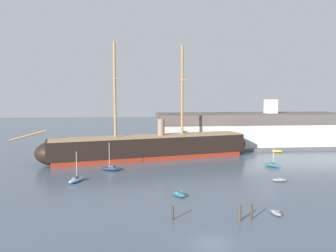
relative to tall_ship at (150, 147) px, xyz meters
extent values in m
plane|color=#4C5B6B|center=(4.19, -48.07, -3.00)|extent=(400.00, 400.00, 0.00)
cube|color=maroon|center=(0.00, 0.00, -2.40)|extent=(46.79, 17.09, 1.21)
cube|color=black|center=(0.00, 0.00, 0.37)|extent=(48.74, 17.80, 4.32)
ellipsoid|color=black|center=(-21.68, -4.94, -0.24)|extent=(9.93, 8.29, 5.52)
ellipsoid|color=black|center=(21.68, 4.94, -0.24)|extent=(9.93, 8.29, 5.52)
cube|color=#9E7F5B|center=(0.00, 0.00, 2.65)|extent=(47.66, 17.02, 0.26)
cylinder|color=#A37A4C|center=(-8.25, -1.88, 13.74)|extent=(0.60, 0.60, 22.44)
cylinder|color=#A37A4C|center=(-8.25, -1.88, 16.44)|extent=(2.81, 11.36, 0.24)
cylinder|color=#A37A4C|center=(8.25, 1.88, 13.74)|extent=(0.60, 0.60, 22.44)
cylinder|color=#A37A4C|center=(8.25, 1.88, 16.44)|extent=(2.81, 11.36, 0.24)
cylinder|color=#A37A4C|center=(-26.97, -6.14, 3.92)|extent=(7.55, 2.12, 2.30)
cylinder|color=gray|center=(2.83, 0.64, 4.68)|extent=(1.73, 1.73, 4.32)
ellipsoid|color=gray|center=(14.82, -40.18, -2.73)|extent=(1.30, 2.43, 0.55)
cube|color=beige|center=(14.82, -40.18, -2.52)|extent=(0.88, 0.32, 0.08)
ellipsoid|color=#236670|center=(3.06, -30.83, -2.66)|extent=(2.57, 3.15, 0.69)
cube|color=#B2ADA3|center=(3.06, -30.83, -2.40)|extent=(1.06, 0.78, 0.11)
ellipsoid|color=#7FB2D6|center=(-14.46, -20.49, -2.59)|extent=(2.99, 4.44, 0.82)
cube|color=#4C4C51|center=(-14.56, -20.68, -2.13)|extent=(1.10, 1.27, 0.43)
cylinder|color=silver|center=(-14.37, -20.29, 0.13)|extent=(0.11, 0.11, 4.95)
ellipsoid|color=gray|center=(22.65, -23.95, -2.68)|extent=(2.84, 1.53, 0.64)
cube|color=beige|center=(22.65, -23.95, -2.44)|extent=(0.38, 1.03, 0.10)
ellipsoid|color=#1E284C|center=(-8.86, -11.87, -2.57)|extent=(4.74, 2.98, 0.87)
cube|color=#4C4C51|center=(-8.64, -11.95, -2.08)|extent=(1.34, 1.13, 0.46)
cylinder|color=silver|center=(-9.07, -11.78, 0.32)|extent=(0.11, 0.11, 5.25)
ellipsoid|color=#236670|center=(26.36, -11.87, -2.64)|extent=(3.21, 3.74, 0.73)
cube|color=#4C4C51|center=(26.25, -11.72, -2.23)|extent=(1.08, 1.14, 0.38)
cylinder|color=silver|center=(26.48, -12.02, -0.22)|extent=(0.10, 0.10, 4.39)
ellipsoid|color=gold|center=(-25.02, 8.11, -2.61)|extent=(3.33, 3.38, 0.78)
cube|color=#4C4C51|center=(-24.86, 7.95, -1.98)|extent=(1.36, 1.37, 0.78)
ellipsoid|color=gold|center=(35.22, 5.67, -2.65)|extent=(3.23, 2.24, 0.70)
cube|color=#4C4C51|center=(35.22, 5.67, -2.39)|extent=(0.64, 1.12, 0.11)
ellipsoid|color=#236670|center=(5.88, 13.96, -2.61)|extent=(3.42, 1.61, 0.78)
cube|color=#4C4C51|center=(5.65, 13.94, -1.99)|extent=(1.08, 0.97, 0.78)
cylinder|color=#423323|center=(10.97, -41.53, -2.00)|extent=(0.26, 0.26, 2.00)
cylinder|color=#423323|center=(0.92, -40.60, -2.11)|extent=(0.26, 0.26, 1.78)
cylinder|color=#4C3D2D|center=(9.29, -41.92, -1.98)|extent=(0.38, 0.38, 2.04)
cube|color=#565659|center=(31.34, 16.43, -2.60)|extent=(60.86, 18.61, 0.80)
cube|color=silver|center=(31.34, 16.43, 0.99)|extent=(55.33, 15.51, 6.38)
cube|color=#5B514C|center=(31.34, 16.43, 5.65)|extent=(56.43, 15.82, 2.94)
cube|color=silver|center=(37.50, 16.43, 9.23)|extent=(3.20, 3.20, 4.21)
ellipsoid|color=silver|center=(1.71, -12.16, 12.88)|extent=(0.34, 0.24, 0.11)
sphere|color=silver|center=(1.53, -12.07, 12.89)|extent=(0.09, 0.09, 0.09)
cube|color=#ADA89E|center=(1.55, -12.47, 12.90)|extent=(0.37, 0.57, 0.12)
cube|color=#ADA89E|center=(1.86, -11.85, 12.90)|extent=(0.37, 0.57, 0.12)
camera|label=1|loc=(-3.99, -82.12, 13.10)|focal=36.08mm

